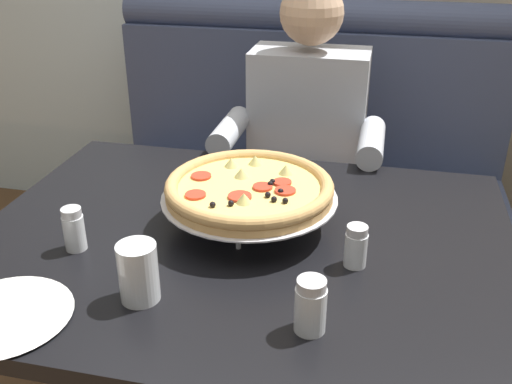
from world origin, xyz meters
TOP-DOWN VIEW (x-y plane):
  - booth_bench at (0.00, 0.96)m, footprint 1.59×0.78m
  - dining_table at (0.00, 0.00)m, footprint 1.28×0.99m
  - diner_main at (0.04, 0.70)m, footprint 0.54×0.64m
  - pizza at (0.01, 0.06)m, footprint 0.42×0.42m
  - shaker_parmesan at (0.27, -0.06)m, footprint 0.05×0.05m
  - shaker_oregano at (0.21, -0.30)m, footprint 0.06×0.06m
  - shaker_pepper_flakes at (-0.35, -0.13)m, footprint 0.05×0.05m
  - plate_near_left at (-0.37, -0.39)m, footprint 0.26×0.26m
  - drinking_glass at (-0.14, -0.28)m, footprint 0.08×0.08m
  - patio_chair at (-1.21, 2.14)m, footprint 0.43×0.43m

SIDE VIEW (x-z plane):
  - booth_bench at x=0.00m, z-range -0.17..0.96m
  - patio_chair at x=-1.21m, z-range 0.09..0.95m
  - dining_table at x=0.00m, z-range 0.29..1.04m
  - diner_main at x=0.04m, z-range 0.07..1.35m
  - plate_near_left at x=-0.37m, z-range 0.75..0.77m
  - shaker_parmesan at x=0.27m, z-range 0.74..0.84m
  - shaker_pepper_flakes at x=-0.35m, z-range 0.74..0.85m
  - shaker_oregano at x=0.21m, z-range 0.74..0.85m
  - drinking_glass at x=-0.14m, z-range 0.75..0.87m
  - pizza at x=0.01m, z-range 0.78..0.92m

